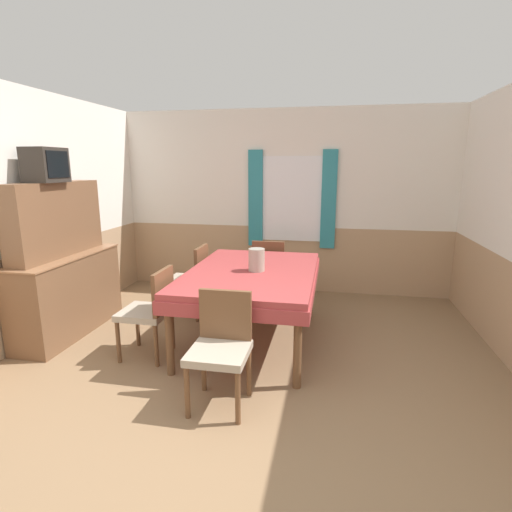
% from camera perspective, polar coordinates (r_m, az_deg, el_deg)
% --- Properties ---
extents(ground_plane, '(16.00, 16.00, 0.00)m').
position_cam_1_polar(ground_plane, '(2.81, -7.31, -27.65)').
color(ground_plane, '#846647').
extents(wall_back, '(5.11, 0.09, 2.60)m').
position_cam_1_polar(wall_back, '(5.82, 3.99, 7.65)').
color(wall_back, white).
rests_on(wall_back, ground_plane).
extents(wall_left, '(0.05, 4.11, 2.60)m').
position_cam_1_polar(wall_left, '(4.99, -27.56, 5.36)').
color(wall_left, white).
rests_on(wall_left, ground_plane).
extents(dining_table, '(1.31, 1.92, 0.77)m').
position_cam_1_polar(dining_table, '(4.15, -0.59, -3.35)').
color(dining_table, '#9E3838').
rests_on(dining_table, ground_plane).
extents(chair_left_near, '(0.44, 0.44, 0.88)m').
position_cam_1_polar(chair_left_near, '(3.97, -14.79, -7.28)').
color(chair_left_near, brown).
rests_on(chair_left_near, ground_plane).
extents(chair_head_window, '(0.44, 0.44, 0.88)m').
position_cam_1_polar(chair_head_window, '(5.31, 1.97, -1.76)').
color(chair_head_window, brown).
rests_on(chair_head_window, ground_plane).
extents(chair_left_far, '(0.44, 0.44, 0.88)m').
position_cam_1_polar(chair_left_far, '(4.95, -9.22, -3.01)').
color(chair_left_far, brown).
rests_on(chair_left_far, ground_plane).
extents(chair_head_near, '(0.44, 0.44, 0.88)m').
position_cam_1_polar(chair_head_near, '(3.14, -5.01, -12.40)').
color(chair_head_near, brown).
rests_on(chair_head_near, ground_plane).
extents(sideboard, '(0.46, 1.42, 1.65)m').
position_cam_1_polar(sideboard, '(4.81, -25.69, -2.05)').
color(sideboard, brown).
rests_on(sideboard, ground_plane).
extents(tv, '(0.29, 0.38, 0.34)m').
position_cam_1_polar(tv, '(4.59, -27.86, 11.42)').
color(tv, '#2D2823').
rests_on(tv, sideboard).
extents(vase, '(0.17, 0.17, 0.23)m').
position_cam_1_polar(vase, '(4.06, 0.08, -0.54)').
color(vase, '#A39989').
rests_on(vase, dining_table).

